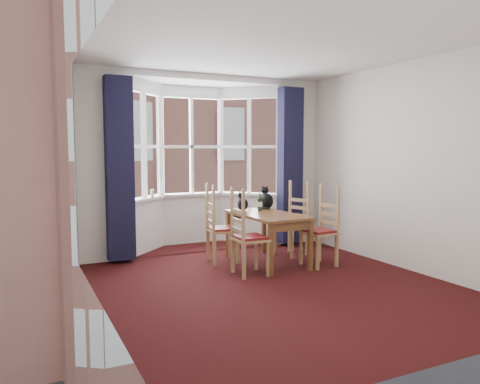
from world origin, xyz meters
TOP-DOWN VIEW (x-y plane):
  - floor at (0.00, 0.00)m, footprint 4.50×4.50m
  - ceiling at (0.00, 0.00)m, footprint 4.50×4.50m
  - wall_left at (-2.00, 0.00)m, footprint 0.00×4.50m
  - wall_right at (2.00, 0.00)m, footprint 0.00×4.50m
  - wall_near at (0.00, -2.25)m, footprint 4.00×0.00m
  - wall_back_pier_left at (-1.65, 2.25)m, footprint 0.70×0.12m
  - wall_back_pier_right at (1.65, 2.25)m, footprint 0.70×0.12m
  - bay_window at (0.00, 2.75)m, footprint 2.76×0.94m
  - curtain_left at (-1.42, 2.07)m, footprint 0.38×0.22m
  - curtain_right at (1.42, 2.07)m, footprint 0.38×0.22m
  - dining_table at (0.45, 1.12)m, footprint 0.75×1.36m
  - chair_left_near at (-0.14, 0.67)m, footprint 0.41×0.43m
  - chair_left_far at (-0.19, 1.46)m, footprint 0.45×0.47m
  - chair_right_near at (1.12, 0.68)m, footprint 0.43×0.45m
  - chair_right_far at (1.13, 1.45)m, footprint 0.50×0.51m
  - cat_left at (0.29, 1.57)m, footprint 0.17×0.22m
  - cat_right at (0.73, 1.63)m, footprint 0.22×0.29m
  - wine_bottle at (0.50, 1.43)m, footprint 0.07×0.07m
  - candle_tall at (-0.81, 2.60)m, footprint 0.06×0.06m
  - street at (0.00, 32.25)m, footprint 80.00×80.00m
  - tenement_building at (0.00, 14.01)m, footprint 18.40×7.80m

SIDE VIEW (x-z plane):
  - street at x=0.00m, z-range -6.00..-6.00m
  - floor at x=0.00m, z-range 0.00..0.00m
  - chair_left_near at x=-0.14m, z-range 0.01..0.93m
  - chair_left_far at x=-0.19m, z-range 0.01..0.93m
  - chair_right_near at x=1.12m, z-range 0.01..0.93m
  - chair_right_far at x=1.13m, z-range 0.01..0.93m
  - dining_table at x=0.45m, z-range 0.27..0.99m
  - cat_left at x=0.29m, z-range 0.68..0.97m
  - wine_bottle at x=0.50m, z-range 0.70..0.96m
  - cat_right at x=0.73m, z-range 0.67..1.03m
  - candle_tall at x=-0.81m, z-range 0.87..1.00m
  - curtain_left at x=-1.42m, z-range 0.05..2.65m
  - curtain_right at x=1.42m, z-range 0.05..2.65m
  - wall_left at x=-2.00m, z-range -0.85..3.65m
  - wall_right at x=2.00m, z-range -0.85..3.65m
  - wall_near at x=0.00m, z-range -0.60..3.40m
  - wall_back_pier_left at x=-1.65m, z-range 0.00..2.80m
  - wall_back_pier_right at x=1.65m, z-range 0.00..2.80m
  - bay_window at x=0.00m, z-range 0.00..2.80m
  - tenement_building at x=0.00m, z-range -6.00..9.20m
  - ceiling at x=0.00m, z-range 2.80..2.80m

